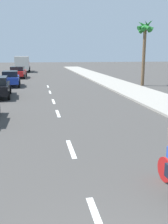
% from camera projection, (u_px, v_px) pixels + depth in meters
% --- Properties ---
extents(ground_plane, '(160.00, 160.00, 0.00)m').
position_uv_depth(ground_plane, '(50.00, 93.00, 22.11)').
color(ground_plane, '#423F3D').
extents(sidewalk_strip, '(3.60, 80.00, 0.14)m').
position_uv_depth(sidewalk_strip, '(124.00, 87.00, 25.31)').
color(sidewalk_strip, '#9E998E').
rests_on(sidewalk_strip, ground).
extents(lane_stripe_1, '(0.16, 1.80, 0.01)m').
position_uv_depth(lane_stripe_1, '(98.00, 222.00, 5.12)').
color(lane_stripe_1, white).
rests_on(lane_stripe_1, ground).
extents(lane_stripe_2, '(0.16, 1.80, 0.01)m').
position_uv_depth(lane_stripe_2, '(71.00, 149.00, 9.08)').
color(lane_stripe_2, white).
rests_on(lane_stripe_2, ground).
extents(lane_stripe_3, '(0.16, 1.80, 0.01)m').
position_uv_depth(lane_stripe_3, '(58.00, 113.00, 14.42)').
color(lane_stripe_3, white).
rests_on(lane_stripe_3, ground).
extents(lane_stripe_4, '(0.16, 1.80, 0.01)m').
position_uv_depth(lane_stripe_4, '(53.00, 101.00, 18.03)').
color(lane_stripe_4, white).
rests_on(lane_stripe_4, ground).
extents(lane_stripe_5, '(0.16, 1.80, 0.01)m').
position_uv_depth(lane_stripe_5, '(50.00, 92.00, 22.40)').
color(lane_stripe_5, white).
rests_on(lane_stripe_5, ground).
extents(lane_stripe_6, '(0.16, 1.80, 0.01)m').
position_uv_depth(lane_stripe_6, '(48.00, 86.00, 26.27)').
color(lane_stripe_6, white).
rests_on(lane_stripe_6, ground).
extents(parked_car_blue, '(1.95, 3.98, 1.57)m').
position_uv_depth(parked_car_blue, '(11.00, 78.00, 26.18)').
color(parked_car_blue, '#1E389E').
rests_on(parked_car_blue, ground).
extents(parked_car_red, '(2.28, 4.60, 1.57)m').
position_uv_depth(parked_car_red, '(18.00, 72.00, 35.22)').
color(parked_car_red, red).
rests_on(parked_car_red, ground).
extents(delivery_truck, '(2.73, 6.26, 2.80)m').
position_uv_depth(delivery_truck, '(22.00, 64.00, 46.91)').
color(delivery_truck, maroon).
rests_on(delivery_truck, ground).
extents(palm_tree_far, '(1.78, 1.87, 6.74)m').
position_uv_depth(palm_tree_far, '(145.00, 33.00, 25.86)').
color(palm_tree_far, brown).
rests_on(palm_tree_far, ground).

